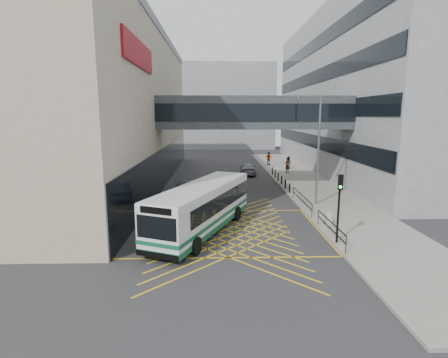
{
  "coord_description": "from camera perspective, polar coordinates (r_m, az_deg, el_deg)",
  "views": [
    {
      "loc": [
        -0.61,
        -21.56,
        7.32
      ],
      "look_at": [
        0.0,
        4.0,
        2.6
      ],
      "focal_mm": 28.0,
      "sensor_mm": 36.0,
      "label": 1
    }
  ],
  "objects": [
    {
      "name": "traffic_light",
      "position": [
        20.36,
        18.32,
        -3.1
      ],
      "size": [
        0.31,
        0.47,
        3.96
      ],
      "rotation": [
        0.0,
        0.0,
        -0.25
      ],
      "color": "black",
      "rests_on": "pavement"
    },
    {
      "name": "car_white",
      "position": [
        23.95,
        -8.08,
        -5.87
      ],
      "size": [
        2.89,
        4.26,
        1.26
      ],
      "primitive_type": "imported",
      "rotation": [
        0.0,
        0.0,
        2.79
      ],
      "color": "#B8B9BA",
      "rests_on": "ground"
    },
    {
      "name": "ground",
      "position": [
        22.78,
        0.24,
        -8.29
      ],
      "size": [
        120.0,
        120.0,
        0.0
      ],
      "primitive_type": "plane",
      "color": "#333335"
    },
    {
      "name": "building_right",
      "position": [
        51.85,
        27.63,
        12.26
      ],
      "size": [
        24.09,
        44.0,
        20.0
      ],
      "color": "gray",
      "rests_on": "ground"
    },
    {
      "name": "box_junction",
      "position": [
        22.77,
        0.24,
        -8.28
      ],
      "size": [
        12.0,
        9.0,
        0.01
      ],
      "color": "gold",
      "rests_on": "ground"
    },
    {
      "name": "litter_bin",
      "position": [
        24.29,
        16.82,
        -6.15
      ],
      "size": [
        0.46,
        0.46,
        0.8
      ],
      "primitive_type": "cylinder",
      "color": "#ADA89E",
      "rests_on": "pavement"
    },
    {
      "name": "building_whsmith",
      "position": [
        41.39,
        -26.65,
        10.31
      ],
      "size": [
        24.17,
        42.0,
        16.0
      ],
      "color": "#BAAB90",
      "rests_on": "ground"
    },
    {
      "name": "kerb_railings",
      "position": [
        25.14,
        14.33,
        -4.72
      ],
      "size": [
        0.05,
        12.54,
        1.0
      ],
      "color": "black",
      "rests_on": "pavement"
    },
    {
      "name": "pedestrian_c",
      "position": [
        50.77,
        7.31,
        3.32
      ],
      "size": [
        1.17,
        1.13,
        1.86
      ],
      "primitive_type": "imported",
      "rotation": [
        0.0,
        0.0,
        2.4
      ],
      "color": "gray",
      "rests_on": "pavement"
    },
    {
      "name": "pedestrian_a",
      "position": [
        44.25,
        10.27,
        2.24
      ],
      "size": [
        0.94,
        0.92,
        1.94
      ],
      "primitive_type": "imported",
      "rotation": [
        0.0,
        0.0,
        3.86
      ],
      "color": "gray",
      "rests_on": "pavement"
    },
    {
      "name": "bus",
      "position": [
        22.11,
        -3.42,
        -4.5
      ],
      "size": [
        6.43,
        10.87,
        3.02
      ],
      "rotation": [
        0.0,
        0.0,
        -0.4
      ],
      "color": "silver",
      "rests_on": "ground"
    },
    {
      "name": "street_lamp",
      "position": [
        28.64,
        14.81,
        5.72
      ],
      "size": [
        1.98,
        0.48,
        8.71
      ],
      "rotation": [
        0.0,
        0.0,
        -0.13
      ],
      "color": "slate",
      "rests_on": "pavement"
    },
    {
      "name": "building_far",
      "position": [
        81.59,
        -2.4,
        11.62
      ],
      "size": [
        28.0,
        16.0,
        18.0
      ],
      "primitive_type": "cube",
      "color": "gray",
      "rests_on": "ground"
    },
    {
      "name": "pedestrian_b",
      "position": [
        47.69,
        10.59,
        2.66
      ],
      "size": [
        0.83,
        0.5,
        1.67
      ],
      "primitive_type": "imported",
      "rotation": [
        0.0,
        0.0,
        -0.04
      ],
      "color": "gray",
      "rests_on": "pavement"
    },
    {
      "name": "bollards",
      "position": [
        37.8,
        9.11,
        0.1
      ],
      "size": [
        0.14,
        10.14,
        0.9
      ],
      "color": "black",
      "rests_on": "pavement"
    },
    {
      "name": "car_silver",
      "position": [
        43.44,
        3.89,
        1.72
      ],
      "size": [
        2.23,
        4.84,
        1.48
      ],
      "primitive_type": "imported",
      "rotation": [
        0.0,
        0.0,
        3.09
      ],
      "color": "gray",
      "rests_on": "ground"
    },
    {
      "name": "car_dark",
      "position": [
        30.89,
        -5.28,
        -1.8
      ],
      "size": [
        3.58,
        5.4,
        1.57
      ],
      "primitive_type": "imported",
      "rotation": [
        0.0,
        0.0,
        2.79
      ],
      "color": "black",
      "rests_on": "ground"
    },
    {
      "name": "skybridge",
      "position": [
        33.75,
        4.86,
        10.73
      ],
      "size": [
        20.0,
        4.1,
        3.0
      ],
      "color": "#383D42",
      "rests_on": "ground"
    },
    {
      "name": "pavement",
      "position": [
        38.49,
        13.12,
        -0.66
      ],
      "size": [
        6.0,
        54.0,
        0.16
      ],
      "primitive_type": "cube",
      "color": "gray",
      "rests_on": "ground"
    }
  ]
}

